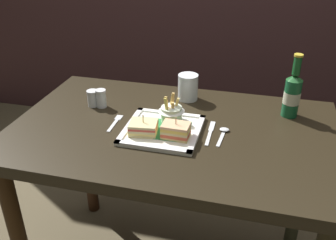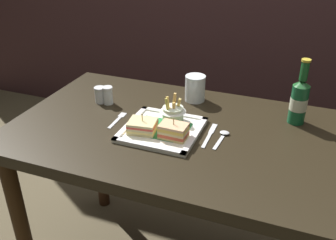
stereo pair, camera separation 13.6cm
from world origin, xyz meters
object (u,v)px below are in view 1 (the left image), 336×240
Objects in this scene: sandwich_half_right at (176,131)px; water_glass at (189,89)px; spoon at (223,132)px; pepper_shaker at (101,99)px; fries_cup at (171,111)px; salt_shaker at (93,99)px; dining_table at (173,151)px; sandwich_half_left at (143,127)px; fork at (115,122)px; knife at (210,132)px; square_plate at (162,130)px; beer_bottle at (292,94)px.

water_glass reaches higher than sandwich_half_right.
pepper_shaker reaches higher than spoon.
salt_shaker is at bearing 169.50° from fries_cup.
dining_table is 0.16m from sandwich_half_right.
sandwich_half_left is 1.57× the size of salt_shaker.
sandwich_half_right is 0.43m from salt_shaker.
fries_cup is 1.63× the size of salt_shaker.
pepper_shaker is (-0.33, -0.16, -0.01)m from water_glass.
fork is at bearing -175.88° from dining_table.
spoon is at bearing -54.52° from water_glass.
knife is 0.51m from salt_shaker.
fries_cup reaches higher than square_plate.
pepper_shaker reaches higher than fork.
sandwich_half_right is 0.14m from knife.
fries_cup reaches higher than sandwich_half_left.
fries_cup is 0.23m from water_glass.
knife is at bearing 0.06° from dining_table.
fork is 1.02× the size of spoon.
dining_table is at bearing -63.94° from fries_cup.
spoon is 0.52m from pepper_shaker.
square_plate is at bearing -24.62° from pepper_shaker.
dining_table is at bearing 51.19° from square_plate.
water_glass is 0.83× the size of fork.
water_glass is (0.09, 0.33, 0.02)m from sandwich_half_left.
fork is 1.75× the size of pepper_shaker.
fries_cup reaches higher than sandwich_half_right.
square_plate is at bearing -167.00° from knife.
sandwich_half_left is 0.12m from sandwich_half_right.
sandwich_half_left is at bearing -105.72° from water_glass.
pepper_shaker is at bearing -153.96° from water_glass.
dining_table is at bearing -178.47° from spoon.
beer_bottle is 0.41m from water_glass.
water_glass reaches higher than sandwich_half_left.
salt_shaker is (-0.35, 0.06, -0.02)m from fries_cup.
fries_cup is 0.16m from knife.
beer_bottle is 0.32m from spoon.
pepper_shaker is at bearing 163.55° from dining_table.
sandwich_half_right is 0.39m from pepper_shaker.
square_plate is at bearing 145.91° from sandwich_half_right.
square_plate is 3.99× the size of salt_shaker.
pepper_shaker is at bearing 168.27° from fries_cup.
beer_bottle reaches higher than dining_table.
square_plate is (-0.03, -0.04, 0.11)m from dining_table.
square_plate is 0.17m from knife.
dining_table is 12.54× the size of sandwich_half_right.
fries_cup is 0.44× the size of beer_bottle.
salt_shaker reaches higher than fork.
beer_bottle is at bearing 8.60° from pepper_shaker.
sandwich_half_left is (-0.06, -0.04, 0.02)m from square_plate.
knife is at bearing -11.66° from fries_cup.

